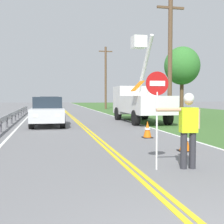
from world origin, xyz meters
TOP-DOWN VIEW (x-y plane):
  - grass_verge_right at (11.60, 20.00)m, footprint 16.00×110.00m
  - centerline_yellow_left at (-0.09, 20.00)m, footprint 0.11×110.00m
  - centerline_yellow_right at (0.09, 20.00)m, footprint 0.11×110.00m
  - edge_line_right at (3.60, 20.00)m, footprint 0.12×110.00m
  - edge_line_left at (-3.60, 20.00)m, footprint 0.12×110.00m
  - flagger_worker at (1.33, 4.17)m, footprint 1.08×0.28m
  - stop_sign_paddle at (0.56, 4.24)m, footprint 0.56×0.04m
  - utility_bucket_truck at (4.11, 17.11)m, footprint 2.67×6.85m
  - oncoming_sedan_nearest at (-1.96, 15.29)m, footprint 2.01×4.15m
  - oncoming_sedan_second at (-1.80, 25.50)m, footprint 1.94×4.12m
  - utility_pole_near at (5.70, 15.60)m, footprint 1.80×0.28m
  - utility_pole_mid at (5.65, 37.01)m, footprint 1.80×0.28m
  - traffic_cone_lead at (2.28, 6.30)m, footprint 0.40×0.40m
  - traffic_cone_mid at (2.12, 9.46)m, footprint 0.40×0.40m
  - guardrail_left_shoulder at (-4.20, 16.17)m, footprint 0.10×32.00m
  - roadside_tree_verge at (9.18, 21.22)m, footprint 3.00×3.00m

SIDE VIEW (x-z plane):
  - grass_verge_right at x=11.60m, z-range 0.00..0.01m
  - centerline_yellow_left at x=-0.09m, z-range 0.00..0.01m
  - centerline_yellow_right at x=0.09m, z-range 0.00..0.01m
  - edge_line_right at x=3.60m, z-range 0.00..0.01m
  - edge_line_left at x=-3.60m, z-range 0.00..0.01m
  - traffic_cone_lead at x=2.28m, z-range -0.01..0.69m
  - traffic_cone_mid at x=2.12m, z-range -0.01..0.69m
  - guardrail_left_shoulder at x=-4.20m, z-range 0.16..0.87m
  - oncoming_sedan_nearest at x=-1.96m, z-range -0.02..1.68m
  - oncoming_sedan_second at x=-1.80m, z-range -0.02..1.68m
  - flagger_worker at x=1.33m, z-range 0.13..1.96m
  - utility_bucket_truck at x=4.11m, z-range -1.47..4.32m
  - stop_sign_paddle at x=0.56m, z-range 0.54..2.87m
  - utility_pole_near at x=5.70m, z-range 0.18..8.11m
  - roadside_tree_verge at x=9.18m, z-range 1.32..7.22m
  - utility_pole_mid at x=5.65m, z-range 0.18..8.44m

